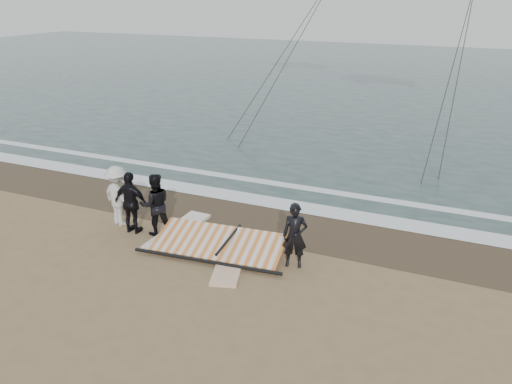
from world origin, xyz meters
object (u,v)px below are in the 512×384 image
man_main (295,236)px  sail_rig (219,243)px  board_cream (178,231)px  board_white (231,261)px

man_main → sail_rig: man_main is taller
man_main → board_cream: man_main is taller
board_white → board_cream: bearing=140.5°
man_main → board_white: man_main is taller
man_main → board_cream: (-3.82, 0.44, -0.83)m
sail_rig → man_main: bearing=-0.7°
man_main → sail_rig: size_ratio=0.42×
board_white → board_cream: size_ratio=0.91×
board_cream → sail_rig: sail_rig is taller
man_main → sail_rig: bearing=166.2°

